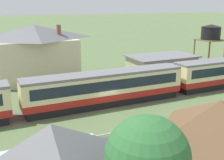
{
  "coord_description": "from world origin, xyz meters",
  "views": [
    {
      "loc": [
        -12.72,
        -28.69,
        12.06
      ],
      "look_at": [
        1.43,
        1.77,
        2.93
      ],
      "focal_mm": 45.0,
      "sensor_mm": 36.0,
      "label": 1
    }
  ],
  "objects_px": {
    "station_building": "(162,66)",
    "water_tower": "(211,33)",
    "cottage_brown_roof_2": "(217,133)",
    "yard_tree_0": "(147,158)",
    "station_house_grey_roof": "(36,53)",
    "passenger_train": "(108,87)"
  },
  "relations": [
    {
      "from": "station_house_grey_roof",
      "to": "cottage_brown_roof_2",
      "type": "xyz_separation_m",
      "value": [
        7.54,
        -31.07,
        -1.82
      ]
    },
    {
      "from": "station_building",
      "to": "water_tower",
      "type": "height_order",
      "value": "water_tower"
    },
    {
      "from": "station_building",
      "to": "water_tower",
      "type": "bearing_deg",
      "value": 18.06
    },
    {
      "from": "station_building",
      "to": "station_house_grey_roof",
      "type": "xyz_separation_m",
      "value": [
        -19.47,
        6.66,
        2.72
      ]
    },
    {
      "from": "passenger_train",
      "to": "station_house_grey_roof",
      "type": "xyz_separation_m",
      "value": [
        -5.79,
        15.02,
        2.31
      ]
    },
    {
      "from": "passenger_train",
      "to": "station_house_grey_roof",
      "type": "distance_m",
      "value": 16.26
    },
    {
      "from": "passenger_train",
      "to": "yard_tree_0",
      "type": "relative_size",
      "value": 9.35
    },
    {
      "from": "station_building",
      "to": "station_house_grey_roof",
      "type": "relative_size",
      "value": 0.83
    },
    {
      "from": "passenger_train",
      "to": "station_building",
      "type": "xyz_separation_m",
      "value": [
        13.68,
        8.35,
        -0.41
      ]
    },
    {
      "from": "yard_tree_0",
      "to": "station_building",
      "type": "bearing_deg",
      "value": 53.96
    },
    {
      "from": "passenger_train",
      "to": "station_house_grey_roof",
      "type": "bearing_deg",
      "value": 111.09
    },
    {
      "from": "water_tower",
      "to": "cottage_brown_roof_2",
      "type": "height_order",
      "value": "water_tower"
    },
    {
      "from": "station_building",
      "to": "cottage_brown_roof_2",
      "type": "distance_m",
      "value": 27.18
    },
    {
      "from": "station_building",
      "to": "cottage_brown_roof_2",
      "type": "xyz_separation_m",
      "value": [
        -11.93,
        -24.4,
        0.9
      ]
    },
    {
      "from": "station_building",
      "to": "yard_tree_0",
      "type": "relative_size",
      "value": 1.68
    },
    {
      "from": "station_house_grey_roof",
      "to": "yard_tree_0",
      "type": "xyz_separation_m",
      "value": [
        -0.5,
        -34.11,
        -0.2
      ]
    },
    {
      "from": "station_building",
      "to": "water_tower",
      "type": "relative_size",
      "value": 1.38
    },
    {
      "from": "station_house_grey_roof",
      "to": "cottage_brown_roof_2",
      "type": "height_order",
      "value": "station_house_grey_roof"
    },
    {
      "from": "water_tower",
      "to": "yard_tree_0",
      "type": "xyz_separation_m",
      "value": [
        -34.95,
        -32.33,
        -1.96
      ]
    },
    {
      "from": "water_tower",
      "to": "cottage_brown_roof_2",
      "type": "distance_m",
      "value": 39.94
    },
    {
      "from": "water_tower",
      "to": "yard_tree_0",
      "type": "bearing_deg",
      "value": -137.23
    },
    {
      "from": "passenger_train",
      "to": "station_house_grey_roof",
      "type": "relative_size",
      "value": 4.6
    }
  ]
}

